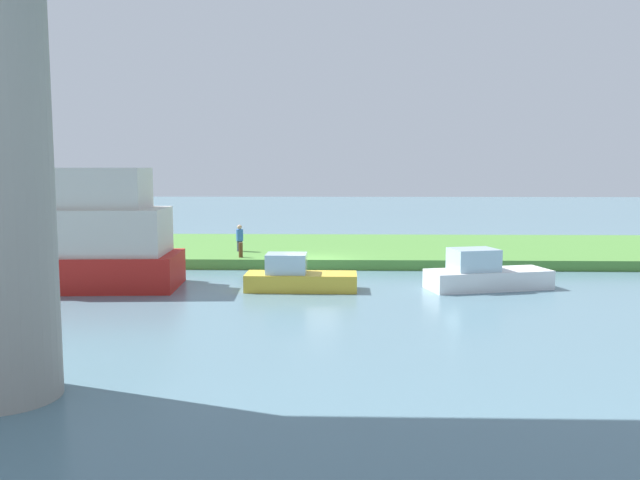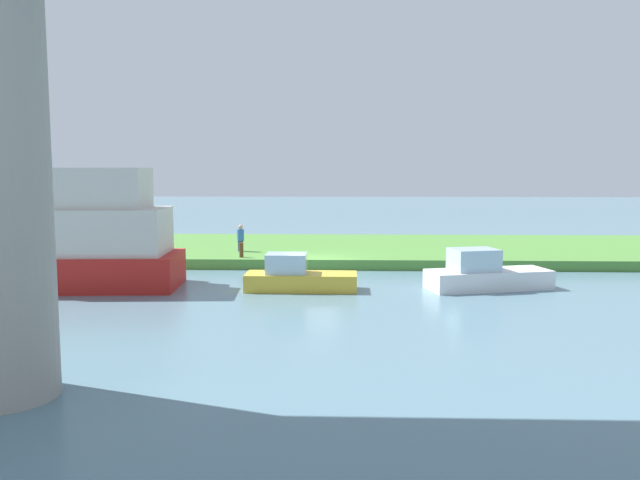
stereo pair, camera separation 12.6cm
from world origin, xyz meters
name	(u,v)px [view 2 (the right image)]	position (x,y,z in m)	size (l,w,h in m)	color
ground_plane	(313,270)	(0.00, 0.00, 0.00)	(160.00, 160.00, 0.00)	slate
grassy_bank	(317,249)	(0.00, -6.00, 0.25)	(80.00, 12.00, 0.50)	#4C8438
person_on_bank	(241,238)	(3.90, -3.08, 1.20)	(0.47, 0.47, 1.39)	#2D334C
mooring_post	(241,250)	(3.50, -0.76, 0.86)	(0.20, 0.20, 0.73)	brown
motorboat_white	(57,240)	(10.03, 4.87, 1.96)	(10.54, 4.10, 5.28)	red
riverboat_paddlewheel	(485,275)	(-7.10, 4.52, 0.58)	(5.18, 2.92, 1.63)	white
pontoon_yellow	(298,277)	(0.36, 5.04, 0.52)	(4.39, 1.60, 1.46)	gold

